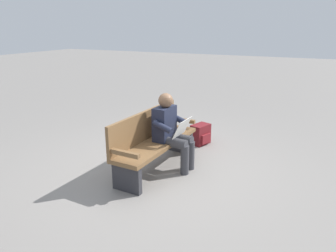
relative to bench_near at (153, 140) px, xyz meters
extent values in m
plane|color=gray|center=(0.00, 0.07, -0.46)|extent=(40.00, 40.00, 0.00)
cube|color=brown|center=(0.00, 0.07, -0.04)|extent=(1.82, 0.57, 0.06)
cube|color=brown|center=(-0.01, -0.14, 0.22)|extent=(1.80, 0.14, 0.45)
cube|color=brown|center=(-0.85, 0.11, 0.11)|extent=(0.08, 0.48, 0.06)
cube|color=brown|center=(0.85, 0.03, 0.11)|extent=(0.08, 0.48, 0.06)
cube|color=#2D2D33|center=(-0.80, 0.11, -0.26)|extent=(0.10, 0.44, 0.39)
cube|color=#2D2D33|center=(0.80, 0.03, -0.26)|extent=(0.10, 0.44, 0.39)
cube|color=#1E2338|center=(-0.14, 0.13, 0.25)|extent=(0.41, 0.24, 0.52)
sphere|color=brown|center=(-0.14, 0.15, 0.61)|extent=(0.22, 0.22, 0.22)
cylinder|color=#38383D|center=(-0.23, 0.34, 0.01)|extent=(0.17, 0.43, 0.15)
cylinder|color=#38383D|center=(-0.03, 0.33, 0.01)|extent=(0.17, 0.43, 0.15)
cylinder|color=#38383D|center=(-0.22, 0.53, -0.23)|extent=(0.13, 0.13, 0.45)
cylinder|color=#38383D|center=(-0.02, 0.52, -0.23)|extent=(0.13, 0.13, 0.45)
cylinder|color=#1E2338|center=(-0.37, 0.24, 0.28)|extent=(0.10, 0.32, 0.18)
cylinder|color=#1E2338|center=(0.11, 0.22, 0.28)|extent=(0.10, 0.32, 0.18)
cube|color=silver|center=(-0.12, 0.43, 0.23)|extent=(0.41, 0.15, 0.27)
cube|color=maroon|center=(-1.33, 0.28, -0.27)|extent=(0.41, 0.33, 0.38)
cube|color=maroon|center=(-1.28, 0.41, -0.33)|extent=(0.25, 0.11, 0.17)
camera|label=1|loc=(4.00, 2.20, 1.68)|focal=33.96mm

